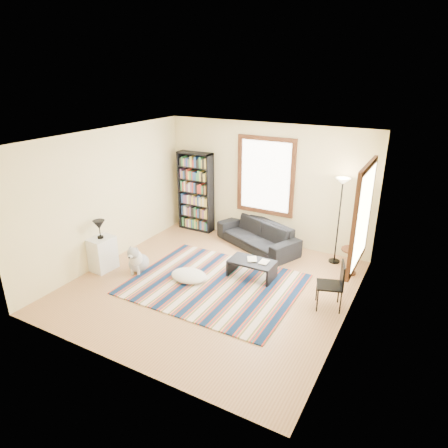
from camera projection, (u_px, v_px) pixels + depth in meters
The scene contains 21 objects.
floor at pixel (212, 288), 7.69m from camera, with size 5.00×5.00×0.10m, color #AF8050.
ceiling at pixel (210, 136), 6.63m from camera, with size 5.00×5.00×0.10m, color white.
wall_back at pixel (267, 184), 9.24m from camera, with size 5.00×0.10×2.80m, color beige.
wall_front at pixel (109, 279), 5.08m from camera, with size 5.00×0.10×2.80m, color beige.
wall_left at pixel (105, 197), 8.31m from camera, with size 0.10×5.00×2.80m, color beige.
wall_right at pixel (356, 246), 6.02m from camera, with size 0.10×5.00×2.80m, color beige.
window_back at pixel (266, 176), 9.10m from camera, with size 1.20×0.06×1.60m, color white.
window_right at pixel (363, 216), 6.63m from camera, with size 0.06×1.20×1.60m, color white.
rug at pixel (215, 284), 7.70m from camera, with size 3.13×2.51×0.02m, color #0C203D.
sofa at pixel (257, 235), 9.22m from camera, with size 2.06×0.81×0.60m, color black.
bookshelf at pixel (196, 192), 10.01m from camera, with size 0.90×0.30×2.00m, color black.
coffee_table at pixel (252, 269), 7.92m from camera, with size 0.90×0.50×0.36m, color black.
book_a at pixel (247, 259), 7.89m from camera, with size 0.25×0.18×0.02m, color beige.
book_b at pixel (260, 261), 7.82m from camera, with size 0.23×0.17×0.02m, color beige.
floor_cushion at pixel (189, 276), 7.84m from camera, with size 0.75×0.56×0.19m, color white.
floor_lamp at pixel (339, 222), 8.27m from camera, with size 0.30×0.30×1.86m, color black, non-canonical shape.
side_table at pixel (350, 261), 8.04m from camera, with size 0.40×0.40×0.54m, color #3F240F.
folding_chair at pixel (329, 285), 6.83m from camera, with size 0.42×0.40×0.86m, color black.
white_cabinet at pixel (103, 254), 8.18m from camera, with size 0.38×0.50×0.70m, color silver.
table_lamp at pixel (100, 229), 7.98m from camera, with size 0.24×0.24×0.38m, color black, non-canonical shape.
dog at pixel (138, 258), 8.12m from camera, with size 0.43×0.60×0.60m, color #B4B4B4, non-canonical shape.
Camera 1 is at (3.45, -5.76, 3.90)m, focal length 32.00 mm.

